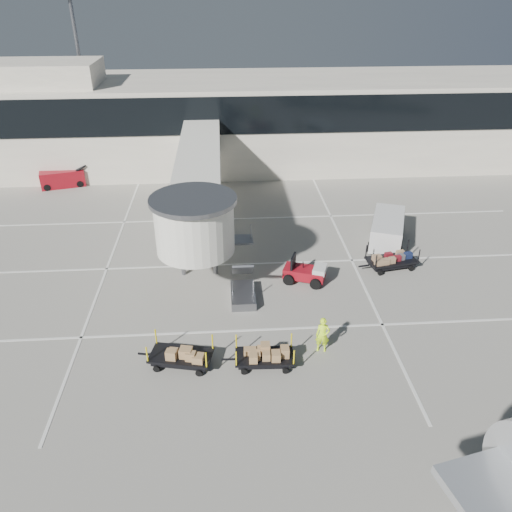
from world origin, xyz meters
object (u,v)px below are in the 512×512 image
object	(u,v)px
suitcase_cart	(391,261)
minivan	(387,227)
box_cart_near	(267,355)
ground_worker	(323,335)
baggage_tug	(306,273)
box_cart_far	(180,356)
belt_loader	(63,178)

from	to	relation	value
suitcase_cart	minivan	xyz separation A→B (m)	(0.79, 3.60, 0.61)
box_cart_near	ground_worker	size ratio (longest dim) A/B	1.82
suitcase_cart	ground_worker	bearing A→B (deg)	-137.98
suitcase_cart	box_cart_near	distance (m)	12.20
baggage_tug	box_cart_far	distance (m)	10.14
box_cart_far	minivan	world-z (taller)	minivan
minivan	box_cart_far	bearing A→B (deg)	-118.63
ground_worker	belt_loader	xyz separation A→B (m)	(-18.87, 23.85, -0.22)
box_cart_near	baggage_tug	bearing A→B (deg)	69.85
baggage_tug	minivan	size ratio (longest dim) A/B	0.52
box_cart_near	ground_worker	xyz separation A→B (m)	(2.82, 0.82, 0.39)
baggage_tug	box_cart_near	distance (m)	7.93
ground_worker	belt_loader	distance (m)	30.41
suitcase_cart	belt_loader	xyz separation A→B (m)	(-24.77, 16.14, 0.21)
box_cart_far	ground_worker	bearing A→B (deg)	17.08
baggage_tug	minivan	distance (m)	8.09
baggage_tug	ground_worker	xyz separation A→B (m)	(-0.19, -6.53, 0.35)
baggage_tug	suitcase_cart	size ratio (longest dim) A/B	0.72
suitcase_cart	belt_loader	distance (m)	29.56
suitcase_cart	ground_worker	size ratio (longest dim) A/B	2.03
baggage_tug	box_cart_far	world-z (taller)	baggage_tug
suitcase_cart	box_cart_far	world-z (taller)	suitcase_cart
baggage_tug	box_cart_near	world-z (taller)	baggage_tug
box_cart_near	belt_loader	size ratio (longest dim) A/B	0.82
ground_worker	minivan	bearing A→B (deg)	69.96
ground_worker	box_cart_far	bearing A→B (deg)	-164.55
box_cart_near	box_cart_far	bearing A→B (deg)	179.17
box_cart_far	minivan	xyz separation A→B (m)	(13.71, 11.91, 0.62)
box_cart_far	ground_worker	world-z (taller)	ground_worker
box_cart_far	minivan	distance (m)	18.17
minivan	belt_loader	bearing A→B (deg)	174.24
baggage_tug	belt_loader	size ratio (longest dim) A/B	0.66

